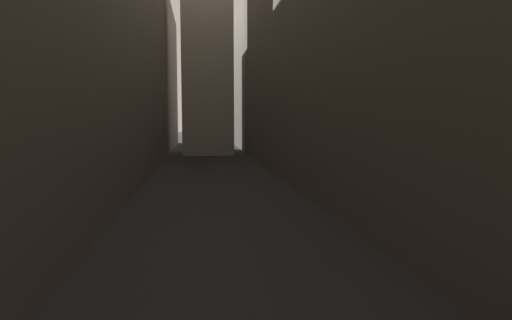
# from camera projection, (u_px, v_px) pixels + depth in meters

# --- Properties ---
(ground_plane) EXTENTS (264.00, 264.00, 0.00)m
(ground_plane) POSITION_uv_depth(u_px,v_px,m) (215.00, 179.00, 36.09)
(ground_plane) COLOR #232326
(building_block_left) EXTENTS (15.96, 108.00, 23.64)m
(building_block_left) POSITION_uv_depth(u_px,v_px,m) (44.00, 33.00, 35.24)
(building_block_left) COLOR #60594F
(building_block_left) RESTS_ON ground
(building_block_right) EXTENTS (10.37, 108.00, 22.14)m
(building_block_right) POSITION_uv_depth(u_px,v_px,m) (335.00, 48.00, 38.41)
(building_block_right) COLOR #60594F
(building_block_right) RESTS_ON ground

